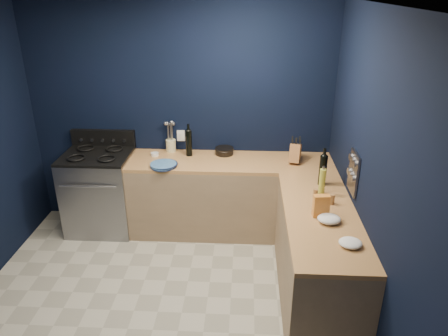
# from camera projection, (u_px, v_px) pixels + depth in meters

# --- Properties ---
(floor) EXTENTS (3.50, 3.50, 0.02)m
(floor) POSITION_uv_depth(u_px,v_px,m) (158.00, 313.00, 3.83)
(floor) COLOR #A9A493
(floor) RESTS_ON ground
(ceiling) EXTENTS (3.50, 3.50, 0.02)m
(ceiling) POSITION_uv_depth(u_px,v_px,m) (133.00, 4.00, 2.78)
(ceiling) COLOR silver
(ceiling) RESTS_ON ground
(wall_back) EXTENTS (3.50, 0.02, 2.60)m
(wall_back) POSITION_uv_depth(u_px,v_px,m) (180.00, 117.00, 4.91)
(wall_back) COLOR black
(wall_back) RESTS_ON ground
(wall_right) EXTENTS (0.02, 3.50, 2.60)m
(wall_right) POSITION_uv_depth(u_px,v_px,m) (375.00, 188.00, 3.22)
(wall_right) COLOR black
(wall_right) RESTS_ON ground
(cab_back) EXTENTS (2.30, 0.63, 0.86)m
(cab_back) POSITION_uv_depth(u_px,v_px,m) (230.00, 198.00, 4.94)
(cab_back) COLOR #907556
(cab_back) RESTS_ON floor
(top_back) EXTENTS (2.30, 0.63, 0.04)m
(top_back) POSITION_uv_depth(u_px,v_px,m) (230.00, 162.00, 4.76)
(top_back) COLOR brown
(top_back) RESTS_ON cab_back
(cab_right) EXTENTS (0.63, 1.67, 0.86)m
(cab_right) POSITION_uv_depth(u_px,v_px,m) (317.00, 259.00, 3.85)
(cab_right) COLOR #907556
(cab_right) RESTS_ON floor
(top_right) EXTENTS (0.63, 1.67, 0.04)m
(top_right) POSITION_uv_depth(u_px,v_px,m) (321.00, 216.00, 3.66)
(top_right) COLOR brown
(top_right) RESTS_ON cab_right
(gas_range) EXTENTS (0.76, 0.66, 0.92)m
(gas_range) POSITION_uv_depth(u_px,v_px,m) (101.00, 193.00, 4.99)
(gas_range) COLOR gray
(gas_range) RESTS_ON floor
(oven_door) EXTENTS (0.59, 0.02, 0.42)m
(oven_door) POSITION_uv_depth(u_px,v_px,m) (92.00, 206.00, 4.70)
(oven_door) COLOR black
(oven_door) RESTS_ON gas_range
(cooktop) EXTENTS (0.76, 0.66, 0.03)m
(cooktop) POSITION_uv_depth(u_px,v_px,m) (96.00, 156.00, 4.79)
(cooktop) COLOR black
(cooktop) RESTS_ON gas_range
(backguard) EXTENTS (0.76, 0.06, 0.20)m
(backguard) POSITION_uv_depth(u_px,v_px,m) (103.00, 138.00, 5.03)
(backguard) COLOR black
(backguard) RESTS_ON gas_range
(spice_panel) EXTENTS (0.02, 0.28, 0.38)m
(spice_panel) POSITION_uv_depth(u_px,v_px,m) (354.00, 173.00, 3.77)
(spice_panel) COLOR gray
(spice_panel) RESTS_ON wall_right
(wall_outlet) EXTENTS (0.09, 0.02, 0.13)m
(wall_outlet) POSITION_uv_depth(u_px,v_px,m) (181.00, 136.00, 4.98)
(wall_outlet) COLOR white
(wall_outlet) RESTS_ON wall_back
(plate_stack) EXTENTS (0.31, 0.31, 0.04)m
(plate_stack) POSITION_uv_depth(u_px,v_px,m) (163.00, 165.00, 4.59)
(plate_stack) COLOR #396093
(plate_stack) RESTS_ON top_back
(ramekin) EXTENTS (0.09, 0.09, 0.03)m
(ramekin) POSITION_uv_depth(u_px,v_px,m) (155.00, 154.00, 4.88)
(ramekin) COLOR white
(ramekin) RESTS_ON top_back
(utensil_crock) EXTENTS (0.15, 0.15, 0.14)m
(utensil_crock) POSITION_uv_depth(u_px,v_px,m) (171.00, 145.00, 4.99)
(utensil_crock) COLOR beige
(utensil_crock) RESTS_ON top_back
(wine_bottle_back) EXTENTS (0.10, 0.10, 0.30)m
(wine_bottle_back) POSITION_uv_depth(u_px,v_px,m) (189.00, 143.00, 4.83)
(wine_bottle_back) COLOR black
(wine_bottle_back) RESTS_ON top_back
(lemon_basket) EXTENTS (0.27, 0.27, 0.08)m
(lemon_basket) POSITION_uv_depth(u_px,v_px,m) (224.00, 151.00, 4.91)
(lemon_basket) COLOR black
(lemon_basket) RESTS_ON top_back
(knife_block) EXTENTS (0.16, 0.26, 0.25)m
(knife_block) POSITION_uv_depth(u_px,v_px,m) (295.00, 153.00, 4.68)
(knife_block) COLOR brown
(knife_block) RESTS_ON top_back
(wine_bottle_right) EXTENTS (0.08, 0.08, 0.30)m
(wine_bottle_right) POSITION_uv_depth(u_px,v_px,m) (323.00, 171.00, 4.13)
(wine_bottle_right) COLOR black
(wine_bottle_right) RESTS_ON top_right
(oil_bottle) EXTENTS (0.06, 0.06, 0.26)m
(oil_bottle) POSITION_uv_depth(u_px,v_px,m) (322.00, 182.00, 3.95)
(oil_bottle) COLOR #A7AD37
(oil_bottle) RESTS_ON top_right
(spice_jar_near) EXTENTS (0.05, 0.05, 0.09)m
(spice_jar_near) POSITION_uv_depth(u_px,v_px,m) (315.00, 194.00, 3.91)
(spice_jar_near) COLOR olive
(spice_jar_near) RESTS_ON top_right
(spice_jar_far) EXTENTS (0.05, 0.05, 0.10)m
(spice_jar_far) POSITION_uv_depth(u_px,v_px,m) (332.00, 199.00, 3.80)
(spice_jar_far) COLOR olive
(spice_jar_far) RESTS_ON top_right
(crouton_bag) EXTENTS (0.14, 0.08, 0.20)m
(crouton_bag) POSITION_uv_depth(u_px,v_px,m) (321.00, 206.00, 3.58)
(crouton_bag) COLOR #B1272A
(crouton_bag) RESTS_ON top_right
(towel_front) EXTENTS (0.23, 0.21, 0.07)m
(towel_front) POSITION_uv_depth(u_px,v_px,m) (329.00, 219.00, 3.51)
(towel_front) COLOR white
(towel_front) RESTS_ON top_right
(towel_end) EXTENTS (0.22, 0.20, 0.05)m
(towel_end) POSITION_uv_depth(u_px,v_px,m) (350.00, 243.00, 3.20)
(towel_end) COLOR white
(towel_end) RESTS_ON top_right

